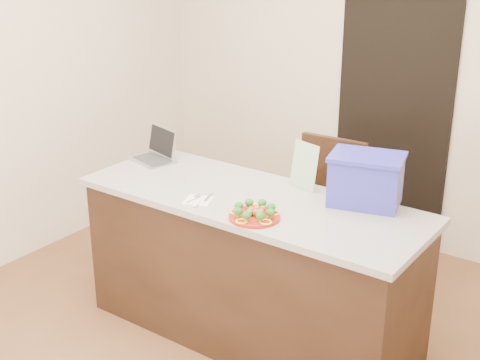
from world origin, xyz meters
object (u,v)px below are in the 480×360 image
Objects in this scene: napkin at (198,200)px; yogurt_bottle at (262,209)px; plate at (254,216)px; blue_box at (366,179)px; laptop at (157,151)px; chair at (323,206)px; island at (251,267)px.

yogurt_bottle is at bearing 10.27° from napkin.
blue_box is at bearing 53.35° from plate.
laptop reaches higher than plate.
chair is (-0.14, 1.02, -0.33)m from plate.
plate is 0.66m from blue_box.
napkin is 1.09m from chair.
blue_box is 0.86m from chair.
island is at bearing 127.75° from plate.
island is 0.56m from plate.
yogurt_bottle is at bearing -2.15° from laptop.
blue_box is (0.39, 0.44, 0.12)m from yogurt_bottle.
napkin is at bearing -133.03° from island.
napkin is (-0.21, -0.22, 0.46)m from island.
laptop is 1.46m from blue_box.
chair reaches higher than plate.
chair is at bearing 86.49° from island.
laptop is at bearing 169.64° from blue_box.
blue_box is at bearing -46.43° from chair.
yogurt_bottle is 0.14× the size of blue_box.
laptop is (-1.06, 0.33, 0.03)m from yogurt_bottle.
plate is 1.14m from laptop.
napkin is 0.39m from yogurt_bottle.
island is 0.55m from napkin.
chair reaches higher than napkin.
napkin is 0.78m from laptop.
laptop is at bearing 159.01° from plate.
laptop is at bearing -149.33° from chair.
plate is at bearing -85.11° from chair.
plate is 0.08m from yogurt_bottle.
napkin is 2.31× the size of yogurt_bottle.
blue_box is at bearing 48.10° from yogurt_bottle.
plate is at bearing -86.21° from yogurt_bottle.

